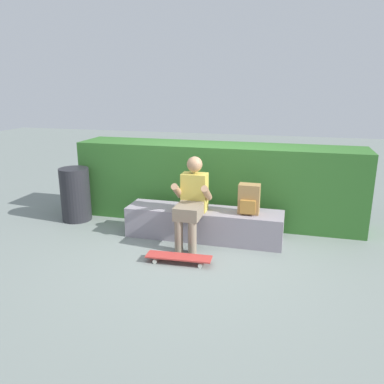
{
  "coord_description": "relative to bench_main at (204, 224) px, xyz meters",
  "views": [
    {
      "loc": [
        1.15,
        -4.61,
        2.1
      ],
      "look_at": [
        -0.16,
        0.32,
        0.67
      ],
      "focal_mm": 36.14,
      "sensor_mm": 36.0,
      "label": 1
    }
  ],
  "objects": [
    {
      "name": "ground_plane",
      "position": [
        0.0,
        -0.35,
        -0.21
      ],
      "size": [
        24.0,
        24.0,
        0.0
      ],
      "primitive_type": "plane",
      "color": "gray"
    },
    {
      "name": "bench_main",
      "position": [
        0.0,
        0.0,
        0.0
      ],
      "size": [
        2.18,
        0.51,
        0.42
      ],
      "color": "gray",
      "rests_on": "ground"
    },
    {
      "name": "person_skater",
      "position": [
        -0.12,
        -0.22,
        0.41
      ],
      "size": [
        0.49,
        0.62,
        1.17
      ],
      "color": "gold",
      "rests_on": "ground"
    },
    {
      "name": "skateboard_near_person",
      "position": [
        -0.11,
        -0.85,
        -0.14
      ],
      "size": [
        0.81,
        0.24,
        0.09
      ],
      "color": "#BC3833",
      "rests_on": "ground"
    },
    {
      "name": "backpack_on_bench",
      "position": [
        0.62,
        -0.01,
        0.4
      ],
      "size": [
        0.28,
        0.23,
        0.4
      ],
      "color": "#A37A47",
      "rests_on": "bench_main"
    },
    {
      "name": "hedge_row",
      "position": [
        0.02,
        0.84,
        0.39
      ],
      "size": [
        4.41,
        0.76,
        1.2
      ],
      "color": "#316829",
      "rests_on": "ground"
    },
    {
      "name": "trash_bin",
      "position": [
        -2.13,
        0.22,
        0.21
      ],
      "size": [
        0.46,
        0.46,
        0.84
      ],
      "color": "#232328",
      "rests_on": "ground"
    }
  ]
}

